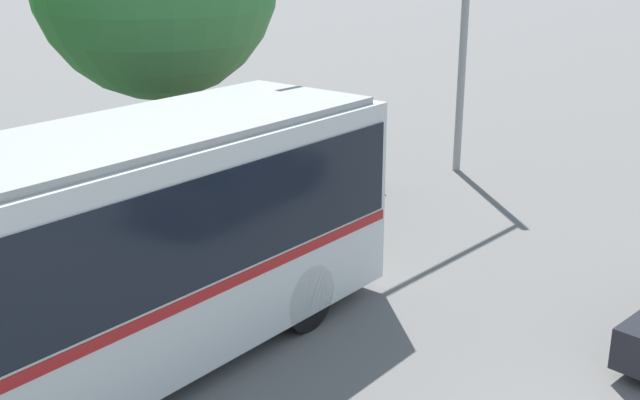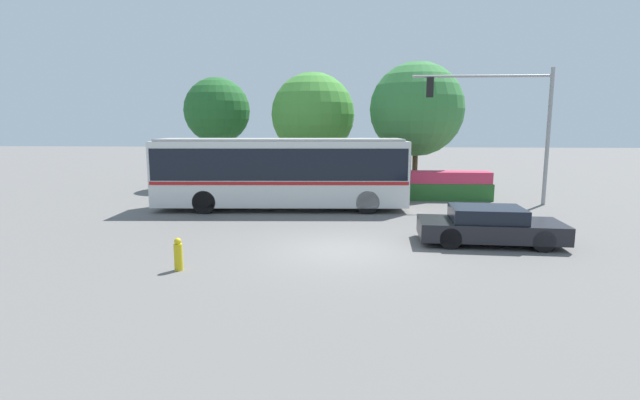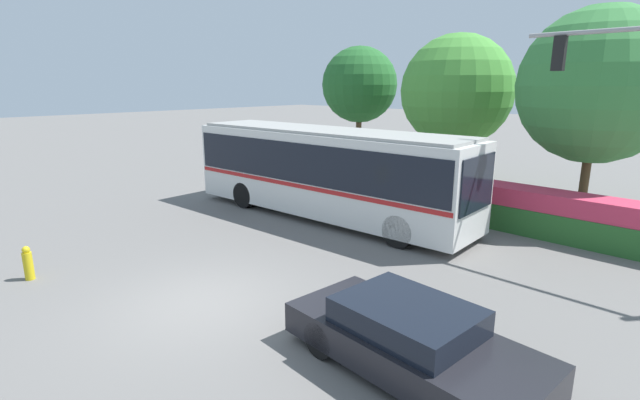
{
  "view_description": "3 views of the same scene",
  "coord_description": "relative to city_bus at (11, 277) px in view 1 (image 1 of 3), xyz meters",
  "views": [
    {
      "loc": [
        -6.46,
        -1.01,
        5.38
      ],
      "look_at": [
        1.7,
        6.35,
        1.72
      ],
      "focal_mm": 44.41,
      "sensor_mm": 36.0,
      "label": 1
    },
    {
      "loc": [
        0.22,
        -13.71,
        3.7
      ],
      "look_at": [
        -0.81,
        2.97,
        1.06
      ],
      "focal_mm": 26.32,
      "sensor_mm": 36.0,
      "label": 2
    },
    {
      "loc": [
        8.42,
        -4.92,
        4.7
      ],
      "look_at": [
        -0.61,
        4.41,
        1.45
      ],
      "focal_mm": 26.19,
      "sensor_mm": 36.0,
      "label": 3
    }
  ],
  "objects": [
    {
      "name": "city_bus",
      "position": [
        0.0,
        0.0,
        0.0
      ],
      "size": [
        11.2,
        3.12,
        3.16
      ],
      "rotation": [
        0.0,
        0.0,
        0.05
      ],
      "color": "silver",
      "rests_on": "ground"
    },
    {
      "name": "flowering_hedge",
      "position": [
        6.61,
        3.29,
        -1.09
      ],
      "size": [
        7.11,
        1.22,
        1.43
      ],
      "color": "#286028",
      "rests_on": "ground"
    }
  ]
}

